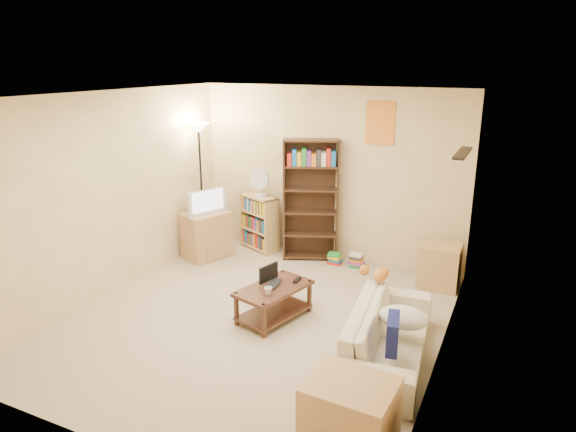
{
  "coord_description": "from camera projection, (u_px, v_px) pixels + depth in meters",
  "views": [
    {
      "loc": [
        2.55,
        -4.62,
        2.83
      ],
      "look_at": [
        0.07,
        0.69,
        1.05
      ],
      "focal_mm": 32.0,
      "sensor_mm": 36.0,
      "label": 1
    }
  ],
  "objects": [
    {
      "name": "room",
      "position": [
        255.0,
        180.0,
        5.39
      ],
      "size": [
        4.5,
        4.54,
        2.52
      ],
      "color": "tan",
      "rests_on": "ground"
    },
    {
      "name": "sofa",
      "position": [
        388.0,
        335.0,
        5.01
      ],
      "size": [
        1.94,
        1.06,
        0.52
      ],
      "primitive_type": "imported",
      "rotation": [
        0.0,
        0.0,
        1.67
      ],
      "color": "beige",
      "rests_on": "ground"
    },
    {
      "name": "navy_pillow",
      "position": [
        393.0,
        333.0,
        4.56
      ],
      "size": [
        0.17,
        0.36,
        0.31
      ],
      "primitive_type": "cube",
      "rotation": [
        0.0,
        0.0,
        1.77
      ],
      "color": "navy",
      "rests_on": "sofa"
    },
    {
      "name": "cream_blanket",
      "position": [
        403.0,
        317.0,
        4.96
      ],
      "size": [
        0.48,
        0.35,
        0.21
      ],
      "primitive_type": "ellipsoid",
      "color": "beige",
      "rests_on": "sofa"
    },
    {
      "name": "tabby_cat",
      "position": [
        378.0,
        274.0,
        5.61
      ],
      "size": [
        0.42,
        0.18,
        0.14
      ],
      "color": "#C76D2A",
      "rests_on": "sofa"
    },
    {
      "name": "coffee_table",
      "position": [
        274.0,
        298.0,
        5.81
      ],
      "size": [
        0.71,
        0.98,
        0.39
      ],
      "rotation": [
        0.0,
        0.0,
        -0.27
      ],
      "color": "#48291B",
      "rests_on": "ground"
    },
    {
      "name": "laptop",
      "position": [
        277.0,
        284.0,
        5.8
      ],
      "size": [
        0.35,
        0.27,
        0.02
      ],
      "primitive_type": "imported",
      "rotation": [
        0.0,
        0.0,
        1.7
      ],
      "color": "black",
      "rests_on": "coffee_table"
    },
    {
      "name": "laptop_screen",
      "position": [
        269.0,
        273.0,
        5.85
      ],
      "size": [
        0.09,
        0.29,
        0.2
      ],
      "primitive_type": "cube",
      "rotation": [
        0.0,
        0.0,
        -0.27
      ],
      "color": "white",
      "rests_on": "laptop"
    },
    {
      "name": "mug",
      "position": [
        268.0,
        291.0,
        5.56
      ],
      "size": [
        0.18,
        0.18,
        0.08
      ],
      "primitive_type": "imported",
      "rotation": [
        0.0,
        0.0,
        -0.68
      ],
      "color": "silver",
      "rests_on": "coffee_table"
    },
    {
      "name": "tv_remote",
      "position": [
        297.0,
        280.0,
        5.91
      ],
      "size": [
        0.05,
        0.16,
        0.02
      ],
      "primitive_type": "cube",
      "rotation": [
        0.0,
        0.0,
        0.03
      ],
      "color": "black",
      "rests_on": "coffee_table"
    },
    {
      "name": "tv_stand",
      "position": [
        207.0,
        235.0,
        7.62
      ],
      "size": [
        0.68,
        0.77,
        0.69
      ],
      "primitive_type": "cube",
      "rotation": [
        0.0,
        0.0,
        -0.42
      ],
      "color": "tan",
      "rests_on": "ground"
    },
    {
      "name": "television",
      "position": [
        205.0,
        201.0,
        7.47
      ],
      "size": [
        0.7,
        0.56,
        0.36
      ],
      "primitive_type": "imported",
      "rotation": [
        0.0,
        0.0,
        1.15
      ],
      "color": "black",
      "rests_on": "tv_stand"
    },
    {
      "name": "tall_bookshelf",
      "position": [
        311.0,
        197.0,
        7.4
      ],
      "size": [
        0.84,
        0.55,
        1.78
      ],
      "rotation": [
        0.0,
        0.0,
        0.38
      ],
      "color": "#3E2717",
      "rests_on": "ground"
    },
    {
      "name": "short_bookshelf",
      "position": [
        259.0,
        223.0,
        7.93
      ],
      "size": [
        0.72,
        0.52,
        0.85
      ],
      "rotation": [
        0.0,
        0.0,
        -0.43
      ],
      "color": "tan",
      "rests_on": "ground"
    },
    {
      "name": "desk_fan",
      "position": [
        260.0,
        182.0,
        7.69
      ],
      "size": [
        0.3,
        0.17,
        0.43
      ],
      "color": "silver",
      "rests_on": "short_bookshelf"
    },
    {
      "name": "floor_lamp",
      "position": [
        200.0,
        150.0,
        7.53
      ],
      "size": [
        0.33,
        0.33,
        1.97
      ],
      "color": "black",
      "rests_on": "ground"
    },
    {
      "name": "side_table",
      "position": [
        440.0,
        265.0,
        6.65
      ],
      "size": [
        0.51,
        0.51,
        0.57
      ],
      "primitive_type": "cube",
      "rotation": [
        0.0,
        0.0,
        0.01
      ],
      "color": "tan",
      "rests_on": "ground"
    },
    {
      "name": "end_cabinet",
      "position": [
        350.0,
        414.0,
        3.87
      ],
      "size": [
        0.68,
        0.58,
        0.54
      ],
      "primitive_type": "cube",
      "rotation": [
        0.0,
        0.0,
        -0.06
      ],
      "color": "tan",
      "rests_on": "ground"
    },
    {
      "name": "book_stacks",
      "position": [
        347.0,
        259.0,
        7.36
      ],
      "size": [
        0.51,
        0.19,
        0.21
      ],
      "color": "red",
      "rests_on": "ground"
    }
  ]
}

